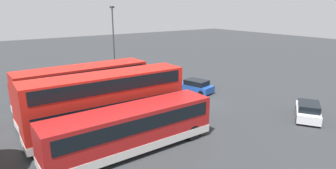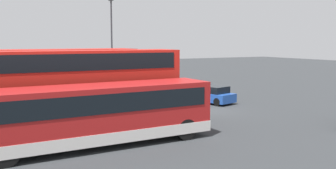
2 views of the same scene
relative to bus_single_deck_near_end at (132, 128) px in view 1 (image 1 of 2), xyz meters
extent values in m
plane|color=#2D3033|center=(5.27, -9.90, -1.62)|extent=(140.00, 140.00, 0.00)
cube|color=#A51919|center=(0.00, 0.01, 0.03)|extent=(2.75, 11.42, 2.60)
cube|color=silver|center=(0.00, 0.01, -1.00)|extent=(2.79, 11.46, 0.55)
cube|color=black|center=(0.00, 0.01, 0.63)|extent=(2.80, 10.62, 0.90)
cube|color=black|center=(0.10, -5.71, 0.63)|extent=(2.25, 0.10, 1.10)
cylinder|color=black|center=(1.20, -4.26, -1.07)|extent=(0.32, 1.11, 1.10)
cylinder|color=black|center=(-1.05, -4.30, -1.07)|extent=(0.32, 1.11, 1.10)
cylinder|color=black|center=(1.05, 4.31, -1.07)|extent=(0.32, 1.11, 1.10)
cube|color=red|center=(3.50, 0.08, 0.83)|extent=(2.76, 11.74, 4.20)
cube|color=silver|center=(3.50, 0.08, -1.00)|extent=(2.81, 11.78, 0.55)
cube|color=black|center=(3.50, 0.08, 0.63)|extent=(2.81, 10.94, 0.90)
cube|color=black|center=(3.50, 0.08, 2.33)|extent=(2.81, 10.94, 0.90)
cube|color=black|center=(3.40, -5.80, 0.63)|extent=(2.25, 0.10, 1.10)
cylinder|color=black|center=(4.55, -4.39, -1.07)|extent=(0.32, 1.11, 1.10)
cylinder|color=black|center=(2.30, -4.35, -1.07)|extent=(0.32, 1.11, 1.10)
cylinder|color=black|center=(4.71, 4.51, -1.07)|extent=(0.32, 1.11, 1.10)
cylinder|color=black|center=(2.46, 4.55, -1.07)|extent=(0.32, 1.11, 1.10)
cube|color=red|center=(7.06, 0.57, 0.83)|extent=(2.84, 10.52, 4.20)
cube|color=silver|center=(7.06, 0.57, -1.00)|extent=(2.88, 10.57, 0.55)
cube|color=black|center=(7.06, 0.57, 0.63)|extent=(2.88, 9.73, 0.90)
cube|color=black|center=(7.06, 0.57, 2.33)|extent=(2.88, 9.73, 0.90)
cube|color=black|center=(7.21, -4.69, 0.63)|extent=(2.25, 0.12, 1.10)
cylinder|color=black|center=(8.29, -3.23, -1.07)|extent=(0.33, 1.11, 1.10)
cylinder|color=black|center=(6.04, -3.29, -1.07)|extent=(0.33, 1.11, 1.10)
cylinder|color=black|center=(8.08, 4.43, -1.07)|extent=(0.33, 1.11, 1.10)
cylinder|color=black|center=(5.83, 4.36, -1.07)|extent=(0.33, 1.11, 1.10)
cube|color=#B71411|center=(10.63, -0.08, 0.03)|extent=(2.64, 11.30, 2.60)
cube|color=silver|center=(10.63, -0.08, -1.00)|extent=(2.68, 11.34, 0.55)
cube|color=black|center=(10.63, -0.08, 0.63)|extent=(2.70, 10.50, 0.90)
cube|color=black|center=(10.67, -5.75, 0.63)|extent=(2.25, 0.08, 1.10)
cylinder|color=black|center=(11.79, -4.31, -1.07)|extent=(0.31, 1.10, 1.10)
cylinder|color=black|center=(9.54, -4.32, -1.07)|extent=(0.31, 1.10, 1.10)
cylinder|color=black|center=(11.72, 4.17, -1.07)|extent=(0.31, 1.10, 1.10)
cylinder|color=black|center=(9.47, 4.15, -1.07)|extent=(0.31, 1.10, 1.10)
cube|color=#1E479E|center=(7.87, -12.03, -1.09)|extent=(4.31, 2.75, 0.70)
cube|color=black|center=(7.68, -12.08, -0.47)|extent=(2.73, 2.19, 0.55)
cylinder|color=black|center=(9.02, -10.90, -1.30)|extent=(0.67, 0.37, 0.64)
cylinder|color=black|center=(9.43, -12.45, -1.30)|extent=(0.67, 0.37, 0.64)
cylinder|color=black|center=(6.32, -11.61, -1.30)|extent=(0.67, 0.37, 0.64)
cylinder|color=black|center=(6.73, -13.16, -1.30)|extent=(0.67, 0.37, 0.64)
cube|color=silver|center=(-3.51, -14.85, -1.09)|extent=(3.74, 4.43, 0.70)
cube|color=black|center=(-3.62, -14.68, -0.47)|extent=(2.71, 2.96, 0.55)
cylinder|color=black|center=(-2.05, -15.64, -1.30)|extent=(0.53, 0.66, 0.64)
cylinder|color=black|center=(-3.39, -16.51, -1.30)|extent=(0.53, 0.66, 0.64)
cylinder|color=black|center=(-3.62, -13.19, -1.30)|extent=(0.53, 0.66, 0.64)
cylinder|color=black|center=(-4.97, -14.05, -1.30)|extent=(0.53, 0.66, 0.64)
cylinder|color=#38383D|center=(17.93, -7.18, 2.85)|extent=(0.16, 0.16, 8.94)
cube|color=#262628|center=(17.93, -7.18, 7.47)|extent=(0.70, 0.30, 0.24)
cylinder|color=#197F33|center=(9.56, -8.20, -1.15)|extent=(0.60, 0.60, 0.95)
camera|label=1|loc=(-15.39, 7.94, 7.59)|focal=30.75mm
camera|label=2|loc=(-17.04, 5.38, 3.44)|focal=39.65mm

